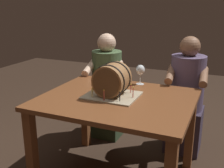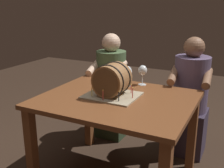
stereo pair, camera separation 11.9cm
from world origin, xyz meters
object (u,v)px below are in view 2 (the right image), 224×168
object	(u,v)px
dining_table	(117,111)
wine_glass_amber	(128,73)
wine_glass_red	(108,71)
person_seated_left	(111,91)
wine_glass_empty	(143,71)
barrel_cake	(112,81)
person_seated_right	(189,102)

from	to	relation	value
dining_table	wine_glass_amber	distance (m)	0.40
wine_glass_red	person_seated_left	distance (m)	0.61
wine_glass_red	wine_glass_empty	size ratio (longest dim) A/B	1.02
barrel_cake	wine_glass_amber	bearing A→B (deg)	90.43
wine_glass_empty	person_seated_left	bearing A→B (deg)	145.96
barrel_cake	wine_glass_empty	bearing A→B (deg)	75.42
person_seated_left	person_seated_right	size ratio (longest dim) A/B	0.99
wine_glass_amber	barrel_cake	bearing A→B (deg)	-89.57
barrel_cake	wine_glass_amber	xyz separation A→B (m)	(-0.00, 0.32, -0.01)
dining_table	wine_glass_empty	bearing A→B (deg)	82.31
wine_glass_amber	dining_table	bearing A→B (deg)	-81.15
person_seated_right	wine_glass_amber	bearing A→B (deg)	-139.43
dining_table	person_seated_right	distance (m)	0.85
wine_glass_empty	wine_glass_amber	distance (m)	0.14
dining_table	person_seated_left	bearing A→B (deg)	120.05
person_seated_left	person_seated_right	distance (m)	0.85
dining_table	wine_glass_empty	world-z (taller)	wine_glass_empty
wine_glass_red	wine_glass_empty	distance (m)	0.31
dining_table	wine_glass_red	world-z (taller)	wine_glass_red
barrel_cake	wine_glass_empty	world-z (taller)	barrel_cake
wine_glass_red	person_seated_right	distance (m)	0.86
wine_glass_empty	wine_glass_amber	size ratio (longest dim) A/B	1.02
person_seated_left	person_seated_right	world-z (taller)	person_seated_right
wine_glass_amber	person_seated_right	bearing A→B (deg)	40.57
wine_glass_empty	wine_glass_amber	bearing A→B (deg)	-141.81
wine_glass_red	barrel_cake	bearing A→B (deg)	-56.70
dining_table	wine_glass_amber	bearing A→B (deg)	98.85
barrel_cake	wine_glass_red	distance (m)	0.32
wine_glass_red	person_seated_right	size ratio (longest dim) A/B	0.16
wine_glass_red	person_seated_left	bearing A→B (deg)	113.81
barrel_cake	wine_glass_amber	size ratio (longest dim) A/B	2.32
dining_table	barrel_cake	xyz separation A→B (m)	(-0.05, 0.01, 0.24)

